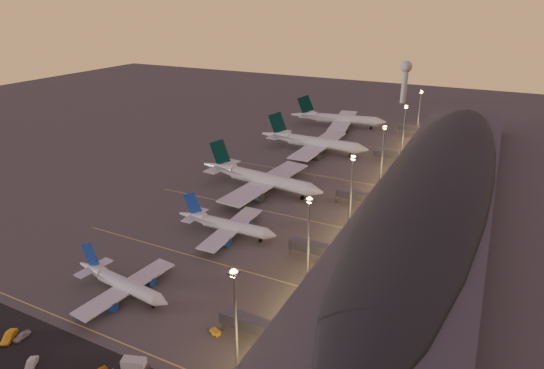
{
  "coord_description": "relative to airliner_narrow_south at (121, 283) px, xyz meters",
  "views": [
    {
      "loc": [
        77.43,
        -105.63,
        75.7
      ],
      "look_at": [
        2.0,
        45.0,
        7.0
      ],
      "focal_mm": 30.0,
      "sensor_mm": 36.0,
      "label": 1
    }
  ],
  "objects": [
    {
      "name": "light_masts",
      "position": [
        43.0,
        94.87,
        14.33
      ],
      "size": [
        2.2,
        217.2,
        25.9
      ],
      "color": "slate",
      "rests_on": "ground"
    },
    {
      "name": "baggage_tug_b",
      "position": [
        35.81,
        4.33,
        -2.72
      ],
      "size": [
        3.9,
        3.29,
        1.11
      ],
      "rotation": [
        0.0,
        0.0,
        0.59
      ],
      "color": "#EFA416",
      "rests_on": "ground"
    },
    {
      "name": "radar_tower",
      "position": [
        17.0,
        289.87,
        18.65
      ],
      "size": [
        9.0,
        9.0,
        32.5
      ],
      "color": "silver",
      "rests_on": "ground"
    },
    {
      "name": "lane_markings",
      "position": [
        7.0,
        69.87,
        -3.22
      ],
      "size": [
        90.0,
        180.36,
        0.0
      ],
      "color": "#D8C659",
      "rests_on": "ground"
    },
    {
      "name": "service_van_b",
      "position": [
        -10.88,
        -26.29,
        -2.35
      ],
      "size": [
        4.21,
        5.52,
        1.74
      ],
      "primitive_type": "imported",
      "rotation": [
        0.0,
        0.0,
        0.51
      ],
      "color": "#EFA416",
      "rests_on": "ground"
    },
    {
      "name": "ground",
      "position": [
        7.0,
        29.87,
        -3.23
      ],
      "size": [
        700.0,
        700.0,
        0.0
      ],
      "primitive_type": "plane",
      "color": "#474542"
    },
    {
      "name": "service_van_c",
      "position": [
        1.79,
        -29.99,
        -2.42
      ],
      "size": [
        4.19,
        5.04,
        1.62
      ],
      "primitive_type": "imported",
      "rotation": [
        0.0,
        0.0,
        0.6
      ],
      "color": "silver",
      "rests_on": "ground"
    },
    {
      "name": "terminal_building",
      "position": [
        68.84,
        102.33,
        5.55
      ],
      "size": [
        56.35,
        255.0,
        17.46
      ],
      "color": "#45464A",
      "rests_on": "ground"
    },
    {
      "name": "service_lane",
      "position": [
        7.0,
        -26.13,
        -3.22
      ],
      "size": [
        260.0,
        16.0,
        0.01
      ],
      "color": "black",
      "rests_on": "ground"
    },
    {
      "name": "airliner_narrow_north",
      "position": [
        7.56,
        42.21,
        0.31
      ],
      "size": [
        38.27,
        34.12,
        13.7
      ],
      "rotation": [
        0.0,
        0.0,
        0.03
      ],
      "color": "silver",
      "rests_on": "ground"
    },
    {
      "name": "catering_truck_a",
      "position": [
        23.24,
        -20.34,
        -1.72
      ],
      "size": [
        6.12,
        3.88,
        3.22
      ],
      "rotation": [
        0.0,
        0.0,
        0.32
      ],
      "color": "silver",
      "rests_on": "ground"
    },
    {
      "name": "airliner_wide_near",
      "position": [
        -1.13,
        83.28,
        1.75
      ],
      "size": [
        60.46,
        55.35,
        19.34
      ],
      "rotation": [
        0.0,
        0.0,
        -0.1
      ],
      "color": "silver",
      "rests_on": "ground"
    },
    {
      "name": "baggage_tug_a",
      "position": [
        31.81,
        -2.4,
        -2.72
      ],
      "size": [
        3.95,
        2.5,
        1.1
      ],
      "rotation": [
        0.0,
        0.0,
        -0.3
      ],
      "color": "#EFA416",
      "rests_on": "ground"
    },
    {
      "name": "service_van_a",
      "position": [
        -8.62,
        -24.65,
        -2.5
      ],
      "size": [
        1.84,
        4.3,
        1.45
      ],
      "primitive_type": "imported",
      "rotation": [
        0.0,
        0.0,
        0.03
      ],
      "color": "silver",
      "rests_on": "ground"
    },
    {
      "name": "airliner_wide_far",
      "position": [
        -5.3,
        197.28,
        1.81
      ],
      "size": [
        61.1,
        56.3,
        19.58
      ],
      "rotation": [
        0.0,
        0.0,
        0.16
      ],
      "color": "silver",
      "rests_on": "ground"
    },
    {
      "name": "airliner_wide_mid",
      "position": [
        -0.41,
        142.59,
        1.83
      ],
      "size": [
        61.23,
        55.6,
        19.64
      ],
      "rotation": [
        0.0,
        0.0,
        -0.02
      ],
      "color": "silver",
      "rests_on": "ground"
    },
    {
      "name": "airliner_narrow_south",
      "position": [
        0.0,
        0.0,
        0.0
      ],
      "size": [
        34.98,
        31.4,
        12.49
      ],
      "rotation": [
        0.0,
        0.0,
        -0.1
      ],
      "color": "silver",
      "rests_on": "ground"
    }
  ]
}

